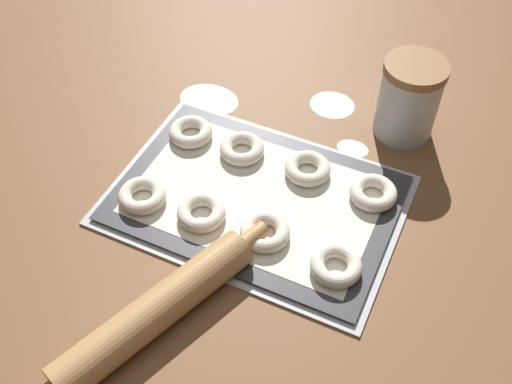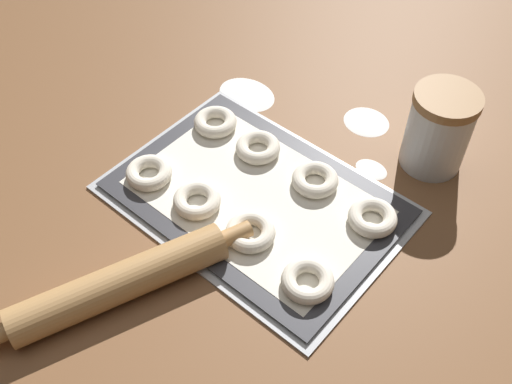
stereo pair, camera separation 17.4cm
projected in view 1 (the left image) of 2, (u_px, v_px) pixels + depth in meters
name	position (u px, v px, depth m)	size (l,w,h in m)	color
ground_plane	(259.00, 206.00, 0.98)	(2.80, 2.80, 0.00)	brown
baking_tray	(256.00, 199.00, 0.98)	(0.47, 0.33, 0.01)	#B2B5BA
baking_mat	(256.00, 197.00, 0.98)	(0.44, 0.31, 0.00)	#333338
bagel_front_far_left	(142.00, 196.00, 0.97)	(0.08, 0.08, 0.02)	silver
bagel_front_mid_left	(201.00, 212.00, 0.94)	(0.08, 0.08, 0.02)	silver
bagel_front_mid_right	(265.00, 232.00, 0.92)	(0.08, 0.08, 0.02)	silver
bagel_front_far_right	(336.00, 265.00, 0.88)	(0.08, 0.08, 0.02)	silver
bagel_back_far_left	(191.00, 132.00, 1.06)	(0.08, 0.08, 0.02)	silver
bagel_back_mid_left	(242.00, 149.00, 1.04)	(0.08, 0.08, 0.02)	silver
bagel_back_mid_right	(308.00, 169.00, 1.01)	(0.08, 0.08, 0.02)	silver
bagel_back_far_right	(373.00, 193.00, 0.97)	(0.08, 0.08, 0.02)	silver
flour_canister	(409.00, 99.00, 1.04)	(0.11, 0.11, 0.15)	silver
rolling_pin	(155.00, 311.00, 0.82)	(0.17, 0.40, 0.06)	#AD7F4C
flour_patch_near	(209.00, 99.00, 1.16)	(0.12, 0.09, 0.00)	white
flour_patch_far	(332.00, 104.00, 1.14)	(0.09, 0.08, 0.00)	white
flour_patch_side	(353.00, 148.00, 1.07)	(0.06, 0.04, 0.00)	white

